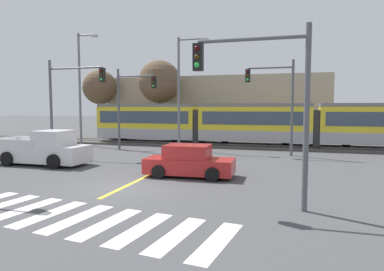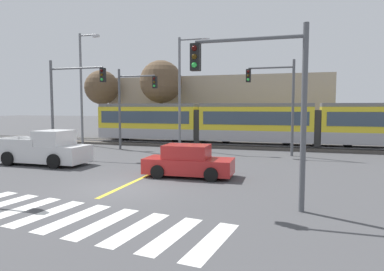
{
  "view_description": "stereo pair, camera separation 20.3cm",
  "coord_description": "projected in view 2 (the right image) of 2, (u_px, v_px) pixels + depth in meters",
  "views": [
    {
      "loc": [
        6.59,
        -12.41,
        3.3
      ],
      "look_at": [
        0.88,
        7.27,
        1.6
      ],
      "focal_mm": 32.0,
      "sensor_mm": 36.0,
      "label": 1
    },
    {
      "loc": [
        6.79,
        -12.35,
        3.3
      ],
      "look_at": [
        0.88,
        7.27,
        1.6
      ],
      "focal_mm": 32.0,
      "sensor_mm": 36.0,
      "label": 2
    }
  ],
  "objects": [
    {
      "name": "light_rail_tram",
      "position": [
        256.0,
        122.0,
        28.2
      ],
      "size": [
        28.0,
        2.64,
        3.43
      ],
      "color": "#9E9EA3",
      "rests_on": "track_bed"
    },
    {
      "name": "traffic_light_mid_left",
      "position": [
        69.0,
        93.0,
        22.92
      ],
      "size": [
        4.25,
        0.38,
        6.46
      ],
      "color": "#515459",
      "rests_on": "ground"
    },
    {
      "name": "lane_centre_line",
      "position": [
        172.0,
        164.0,
        19.93
      ],
      "size": [
        0.2,
        15.92,
        0.01
      ],
      "primitive_type": "cube",
      "color": "gold",
      "rests_on": "ground"
    },
    {
      "name": "bare_tree_far_west",
      "position": [
        102.0,
        88.0,
        37.16
      ],
      "size": [
        3.69,
        3.69,
        7.3
      ],
      "color": "brown",
      "rests_on": "ground"
    },
    {
      "name": "rail_far",
      "position": [
        214.0,
        142.0,
        30.1
      ],
      "size": [
        120.0,
        0.08,
        0.1
      ],
      "primitive_type": "cube",
      "color": "#939399",
      "rests_on": "track_bed"
    },
    {
      "name": "ground_plane",
      "position": [
        120.0,
        188.0,
        14.01
      ],
      "size": [
        200.0,
        200.0,
        0.0
      ],
      "primitive_type": "plane",
      "color": "#474749"
    },
    {
      "name": "traffic_light_near_right",
      "position": [
        262.0,
        88.0,
        10.88
      ],
      "size": [
        3.75,
        0.38,
        5.87
      ],
      "color": "#515459",
      "rests_on": "ground"
    },
    {
      "name": "crosswalk_stripe_8",
      "position": [
        172.0,
        235.0,
        8.85
      ],
      "size": [
        0.92,
        2.85,
        0.01
      ],
      "primitive_type": "cube",
      "rotation": [
        0.0,
        0.0,
        -0.13
      ],
      "color": "silver",
      "rests_on": "ground"
    },
    {
      "name": "pickup_truck",
      "position": [
        45.0,
        150.0,
        19.71
      ],
      "size": [
        5.42,
        2.29,
        1.98
      ],
      "color": "silver",
      "rests_on": "ground"
    },
    {
      "name": "crosswalk_stripe_3",
      "position": [
        22.0,
        209.0,
        11.1
      ],
      "size": [
        0.92,
        2.85,
        0.01
      ],
      "primitive_type": "cube",
      "rotation": [
        0.0,
        0.0,
        -0.13
      ],
      "color": "silver",
      "rests_on": "ground"
    },
    {
      "name": "street_lamp_centre",
      "position": [
        182.0,
        86.0,
        26.54
      ],
      "size": [
        2.48,
        0.28,
        8.66
      ],
      "color": "slate",
      "rests_on": "ground"
    },
    {
      "name": "track_bed",
      "position": [
        212.0,
        145.0,
        29.43
      ],
      "size": [
        120.0,
        4.0,
        0.18
      ],
      "primitive_type": "cube",
      "color": "#4C4742",
      "rests_on": "ground"
    },
    {
      "name": "crosswalk_stripe_5",
      "position": [
        74.0,
        218.0,
        10.2
      ],
      "size": [
        0.92,
        2.85,
        0.01
      ],
      "primitive_type": "cube",
      "rotation": [
        0.0,
        0.0,
        -0.13
      ],
      "color": "silver",
      "rests_on": "ground"
    },
    {
      "name": "crosswalk_stripe_7",
      "position": [
        137.0,
        229.0,
        9.3
      ],
      "size": [
        0.92,
        2.85,
        0.01
      ],
      "primitive_type": "cube",
      "rotation": [
        0.0,
        0.0,
        -0.13
      ],
      "color": "silver",
      "rests_on": "ground"
    },
    {
      "name": "street_lamp_west",
      "position": [
        83.0,
        83.0,
        29.69
      ],
      "size": [
        1.95,
        0.28,
        9.62
      ],
      "color": "slate",
      "rests_on": "ground"
    },
    {
      "name": "bare_tree_west",
      "position": [
        161.0,
        82.0,
        34.34
      ],
      "size": [
        4.26,
        4.26,
        7.98
      ],
      "color": "brown",
      "rests_on": "ground"
    },
    {
      "name": "crosswalk_stripe_9",
      "position": [
        212.0,
        242.0,
        8.4
      ],
      "size": [
        0.92,
        2.85,
        0.01
      ],
      "primitive_type": "cube",
      "rotation": [
        0.0,
        0.0,
        -0.13
      ],
      "color": "silver",
      "rests_on": "ground"
    },
    {
      "name": "sedan_crossing",
      "position": [
        188.0,
        162.0,
        16.27
      ],
      "size": [
        4.25,
        2.02,
        1.52
      ],
      "color": "#B22323",
      "rests_on": "ground"
    },
    {
      "name": "traffic_light_far_left",
      "position": [
        131.0,
        98.0,
        26.35
      ],
      "size": [
        3.25,
        0.38,
        6.24
      ],
      "color": "#515459",
      "rests_on": "ground"
    },
    {
      "name": "rail_near",
      "position": [
        210.0,
        144.0,
        28.73
      ],
      "size": [
        120.0,
        0.08,
        0.1
      ],
      "primitive_type": "cube",
      "color": "#939399",
      "rests_on": "track_bed"
    },
    {
      "name": "traffic_light_far_right",
      "position": [
        277.0,
        94.0,
        23.14
      ],
      "size": [
        3.25,
        0.38,
        6.47
      ],
      "color": "#515459",
      "rests_on": "ground"
    },
    {
      "name": "crosswalk_stripe_6",
      "position": [
        104.0,
        223.0,
        9.75
      ],
      "size": [
        0.92,
        2.85,
        0.01
      ],
      "primitive_type": "cube",
      "rotation": [
        0.0,
        0.0,
        -0.13
      ],
      "color": "silver",
      "rests_on": "ground"
    },
    {
      "name": "crosswalk_stripe_4",
      "position": [
        47.0,
        213.0,
        10.65
      ],
      "size": [
        0.92,
        2.85,
        0.01
      ],
      "primitive_type": "cube",
      "rotation": [
        0.0,
        0.0,
        -0.13
      ],
      "color": "silver",
      "rests_on": "ground"
    },
    {
      "name": "building_backdrop_far",
      "position": [
        218.0,
        107.0,
        38.31
      ],
      "size": [
        23.91,
        6.0,
        6.58
      ],
      "primitive_type": "cube",
      "color": "tan",
      "rests_on": "ground"
    }
  ]
}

